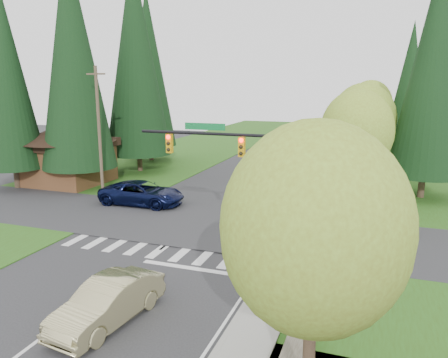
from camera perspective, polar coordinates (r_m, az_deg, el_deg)
The scene contains 34 objects.
ground at distance 21.14m, azimuth -12.80°, elevation -12.23°, with size 120.00×120.00×0.00m, color #28282B.
grass_east at distance 37.22m, azimuth 22.73°, elevation -2.09°, with size 14.00×110.00×0.06m, color #2B4D14.
grass_west at distance 43.99m, azimuth -13.32°, elevation 0.65°, with size 14.00×110.00×0.06m, color #2B4D14.
cross_street at distance 27.73m, azimuth -3.95°, elevation -5.95°, with size 120.00×8.00×0.10m, color #28282B.
sidewalk_east at distance 39.25m, azimuth 13.69°, elevation -0.71°, with size 1.80×80.00×0.13m, color gray.
curb_east at distance 39.34m, azimuth 12.46°, elevation -0.62°, with size 0.20×80.00×0.13m, color gray.
stone_wall_south at distance 15.66m, azimuth 9.87°, elevation -19.99°, with size 0.70×14.00×0.70m, color #4C4438.
stone_wall_north at distance 46.90m, azimuth 16.82°, elevation 1.56°, with size 0.70×40.00×0.70m, color #4C4438.
traffic_signal at distance 21.85m, azimuth 2.75°, elevation 2.58°, with size 8.70×0.37×6.80m.
brown_building at distance 40.66m, azimuth -19.72°, elevation 3.77°, with size 8.40×8.40×5.40m.
utility_pole at distance 34.73m, azimuth -15.98°, elevation 6.00°, with size 1.60×0.24×10.00m.
decid_tree_0 at distance 30.31m, azimuth 16.93°, elevation 5.96°, with size 4.80×4.80×8.37m.
decid_tree_1 at distance 37.25m, azimuth 17.67°, elevation 7.31°, with size 5.20×5.20×8.80m.
decid_tree_2 at distance 44.23m, azimuth 17.78°, elevation 8.17°, with size 5.00×5.00×8.82m.
decid_tree_3 at distance 51.23m, azimuth 18.17°, elevation 8.34°, with size 5.00×5.00×8.55m.
decid_tree_4 at distance 58.19m, azimuth 18.52°, elevation 9.11°, with size 5.40×5.40×9.18m.
decid_tree_5 at distance 65.21m, azimuth 18.46°, elevation 8.93°, with size 4.80×4.80×8.30m.
decid_tree_6 at distance 72.19m, azimuth 18.71°, elevation 9.44°, with size 5.20×5.20×8.86m.
decid_tree_south at distance 10.75m, azimuth 11.77°, elevation -6.42°, with size 4.60×4.60×7.92m.
conifer_w_a at distance 38.31m, azimuth -19.14°, elevation 14.83°, with size 6.12×6.12×19.80m.
conifer_w_b at distance 43.27m, azimuth -18.87°, elevation 13.15°, with size 5.44×5.44×17.80m.
conifer_w_c at distance 44.38m, azimuth -11.49°, elevation 15.46°, with size 6.46×6.46×20.80m.
conifer_w_d at distance 40.10m, azimuth -26.53°, elevation 11.93°, with size 5.10×5.10×16.80m.
conifer_w_e at distance 50.53m, azimuth -9.86°, elevation 13.97°, with size 5.78×5.78×18.80m.
conifer_e_a at distance 36.30m, azimuth 25.64°, elevation 12.90°, with size 5.44×5.44×17.80m.
conifer_e_b at distance 50.36m, azimuth 25.33°, elevation 13.58°, with size 6.12×6.12×19.80m.
conifer_e_c at distance 64.21m, azimuth 23.13°, elevation 11.90°, with size 5.10×5.10×16.80m.
sedan_champagne at distance 17.23m, azimuth -14.95°, elevation -15.28°, with size 1.72×4.94×1.63m, color tan.
suv_navy at distance 32.44m, azimuth -10.65°, elevation -1.84°, with size 2.86×6.20×1.72m, color black.
parked_car_a at distance 37.40m, azimuth 11.45°, elevation -0.15°, with size 1.80×4.48×1.53m, color #A9A9AE.
parked_car_b at distance 39.50m, azimuth 9.85°, elevation 0.51°, with size 2.02×4.96×1.44m, color gray.
parked_car_c at distance 47.04m, azimuth 13.20°, elevation 2.17°, with size 1.39×3.99×1.32m, color #9E9FA3.
parked_car_d at distance 53.48m, azimuth 14.02°, elevation 3.49°, with size 1.92×4.76×1.62m, color silver.
parked_car_e at distance 60.15m, azimuth 13.53°, elevation 4.31°, with size 1.85×4.54×1.32m, color #A4A4A9.
Camera 1 is at (10.58, -16.12, 8.67)m, focal length 35.00 mm.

